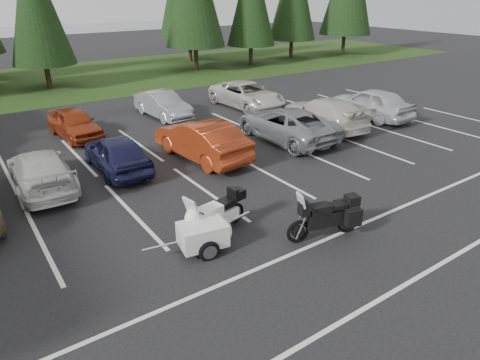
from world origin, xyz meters
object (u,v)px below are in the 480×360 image
at_px(car_near_6, 286,124).
at_px(adventure_motorcycle, 325,213).
at_px(car_far_3, 163,105).
at_px(car_far_4, 247,95).
at_px(car_far_2, 74,123).
at_px(touring_motorcycle, 214,211).
at_px(car_near_5, 201,140).
at_px(car_near_7, 324,113).
at_px(car_near_4, 117,153).
at_px(cargo_trailer, 203,237).
at_px(car_near_8, 371,103).
at_px(car_near_3, 41,170).

bearing_deg(car_near_6, adventure_motorcycle, 56.70).
bearing_deg(car_far_3, car_near_6, -70.31).
distance_m(car_near_6, car_far_4, 6.14).
relative_size(car_far_2, touring_motorcycle, 1.53).
height_order(car_near_5, touring_motorcycle, car_near_5).
height_order(car_near_6, car_near_7, car_near_7).
bearing_deg(car_near_7, car_far_2, -22.57).
relative_size(car_near_4, cargo_trailer, 2.34).
height_order(car_near_8, cargo_trailer, car_near_8).
height_order(car_near_6, car_far_4, car_near_6).
relative_size(car_near_6, car_near_7, 1.04).
bearing_deg(car_near_3, car_near_5, 176.78).
xyz_separation_m(car_near_4, touring_motorcycle, (0.60, -6.06, -0.00)).
height_order(car_near_6, car_near_8, car_near_8).
xyz_separation_m(car_near_4, car_far_3, (4.66, 5.80, -0.03)).
bearing_deg(touring_motorcycle, car_near_8, 12.34).
relative_size(car_near_3, car_far_4, 0.89).
xyz_separation_m(car_near_8, cargo_trailer, (-13.90, -5.97, -0.39)).
height_order(car_near_4, car_near_7, car_near_7).
bearing_deg(car_near_3, car_far_4, -154.90).
height_order(car_near_4, car_far_2, car_near_4).
height_order(car_near_3, adventure_motorcycle, adventure_motorcycle).
xyz_separation_m(car_near_6, car_near_8, (6.13, 0.21, 0.06)).
distance_m(touring_motorcycle, cargo_trailer, 0.97).
bearing_deg(car_near_6, car_near_4, -6.59).
relative_size(cargo_trailer, adventure_motorcycle, 0.71).
bearing_deg(car_near_8, touring_motorcycle, 23.21).
relative_size(car_far_3, adventure_motorcycle, 1.65).
bearing_deg(adventure_motorcycle, car_near_8, 49.01).
bearing_deg(touring_motorcycle, car_far_4, 40.77).
distance_m(car_far_3, car_far_4, 5.02).
bearing_deg(car_far_2, car_near_6, -42.49).
xyz_separation_m(car_near_5, car_near_7, (7.16, 0.23, -0.05)).
height_order(car_near_3, car_near_6, car_near_6).
xyz_separation_m(car_far_4, touring_motorcycle, (-9.01, -11.00, -0.01)).
bearing_deg(car_near_7, car_near_5, 6.65).
bearing_deg(car_near_4, car_far_4, -151.15).
bearing_deg(car_near_5, car_near_3, -11.55).
bearing_deg(car_far_3, car_near_5, -106.30).
relative_size(car_near_5, touring_motorcycle, 1.88).
bearing_deg(cargo_trailer, adventure_motorcycle, -13.50).
bearing_deg(car_far_3, car_near_3, -146.01).
bearing_deg(car_near_5, touring_motorcycle, 57.98).
xyz_separation_m(car_near_4, car_near_8, (13.78, -0.67, 0.09)).
bearing_deg(car_near_7, car_near_4, 2.14).
bearing_deg(car_near_8, car_far_4, -52.40).
relative_size(car_near_6, adventure_motorcycle, 2.13).
bearing_deg(car_near_8, car_far_2, -21.20).
height_order(car_near_3, car_near_5, car_near_5).
height_order(car_near_7, touring_motorcycle, car_near_7).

